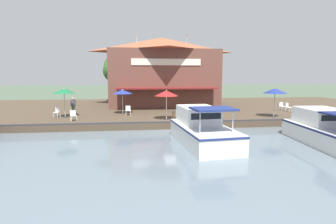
% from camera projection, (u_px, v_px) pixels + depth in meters
% --- Properties ---
extents(ground_plane, '(220.00, 220.00, 0.00)m').
position_uv_depth(ground_plane, '(180.00, 130.00, 20.26)').
color(ground_plane, '#4C5B47').
extents(quay_deck, '(22.00, 56.00, 0.60)m').
position_uv_depth(quay_deck, '(165.00, 109.00, 31.04)').
color(quay_deck, '#4C3D2D').
rests_on(quay_deck, ground).
extents(quay_edge_fender, '(0.20, 50.40, 0.10)m').
position_uv_depth(quay_edge_fender, '(180.00, 122.00, 20.27)').
color(quay_edge_fender, '#2D2D33').
rests_on(quay_edge_fender, quay_deck).
extents(waterfront_restaurant, '(11.78, 13.09, 8.98)m').
position_uv_depth(waterfront_restaurant, '(162.00, 71.00, 32.92)').
color(waterfront_restaurant, brown).
rests_on(waterfront_restaurant, quay_deck).
extents(patio_umbrella_far_corner, '(1.88, 1.88, 2.32)m').
position_uv_depth(patio_umbrella_far_corner, '(122.00, 92.00, 24.66)').
color(patio_umbrella_far_corner, '#B7B7B7').
rests_on(patio_umbrella_far_corner, quay_deck).
extents(patio_umbrella_mid_patio_left, '(1.96, 1.96, 2.45)m').
position_uv_depth(patio_umbrella_mid_patio_left, '(166.00, 93.00, 21.24)').
color(patio_umbrella_mid_patio_left, '#B7B7B7').
rests_on(patio_umbrella_mid_patio_left, quay_deck).
extents(patio_umbrella_near_quay_edge, '(1.99, 1.99, 2.55)m').
position_uv_depth(patio_umbrella_near_quay_edge, '(275.00, 91.00, 22.61)').
color(patio_umbrella_near_quay_edge, '#B7B7B7').
rests_on(patio_umbrella_near_quay_edge, quay_deck).
extents(patio_umbrella_by_entrance, '(1.85, 1.85, 2.56)m').
position_uv_depth(patio_umbrella_by_entrance, '(64.00, 91.00, 22.41)').
color(patio_umbrella_by_entrance, '#B7B7B7').
rests_on(patio_umbrella_by_entrance, quay_deck).
extents(cafe_chair_beside_entrance, '(0.46, 0.46, 0.85)m').
position_uv_depth(cafe_chair_beside_entrance, '(128.00, 110.00, 24.04)').
color(cafe_chair_beside_entrance, white).
rests_on(cafe_chair_beside_entrance, quay_deck).
extents(cafe_chair_far_corner_seat, '(0.55, 0.55, 0.85)m').
position_uv_depth(cafe_chair_far_corner_seat, '(57.00, 112.00, 22.76)').
color(cafe_chair_far_corner_seat, white).
rests_on(cafe_chair_far_corner_seat, quay_deck).
extents(cafe_chair_back_row_seat, '(0.50, 0.50, 0.85)m').
position_uv_depth(cafe_chair_back_row_seat, '(282.00, 106.00, 27.40)').
color(cafe_chair_back_row_seat, white).
rests_on(cafe_chair_back_row_seat, quay_deck).
extents(cafe_chair_mid_patio, '(0.58, 0.58, 0.85)m').
position_uv_depth(cafe_chair_mid_patio, '(288.00, 107.00, 26.51)').
color(cafe_chair_mid_patio, white).
rests_on(cafe_chair_mid_patio, quay_deck).
extents(cafe_chair_under_first_umbrella, '(0.59, 0.59, 0.85)m').
position_uv_depth(cafe_chair_under_first_umbrella, '(73.00, 115.00, 20.92)').
color(cafe_chair_under_first_umbrella, white).
rests_on(cafe_chair_under_first_umbrella, quay_deck).
extents(person_at_quay_edge, '(0.45, 0.45, 1.61)m').
position_uv_depth(person_at_quay_edge, '(73.00, 104.00, 24.25)').
color(person_at_quay_edge, '#337547').
rests_on(person_at_quay_edge, quay_deck).
extents(motorboat_nearest_quay, '(7.31, 3.26, 2.37)m').
position_uv_depth(motorboat_nearest_quay, '(199.00, 128.00, 16.38)').
color(motorboat_nearest_quay, white).
rests_on(motorboat_nearest_quay, river_water).
extents(motorboat_outer_channel, '(7.88, 3.27, 2.10)m').
position_uv_depth(motorboat_outer_channel, '(324.00, 130.00, 16.14)').
color(motorboat_outer_channel, white).
rests_on(motorboat_outer_channel, river_water).
extents(mooring_post, '(0.22, 0.22, 0.84)m').
position_uv_depth(mooring_post, '(173.00, 117.00, 20.41)').
color(mooring_post, '#473323').
rests_on(mooring_post, quay_deck).
extents(tree_downstream_bank, '(4.74, 4.52, 6.98)m').
position_uv_depth(tree_downstream_bank, '(118.00, 69.00, 37.06)').
color(tree_downstream_bank, brown).
rests_on(tree_downstream_bank, quay_deck).
extents(tree_behind_restaurant, '(3.49, 3.32, 6.64)m').
position_uv_depth(tree_behind_restaurant, '(144.00, 66.00, 35.26)').
color(tree_behind_restaurant, brown).
rests_on(tree_behind_restaurant, quay_deck).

